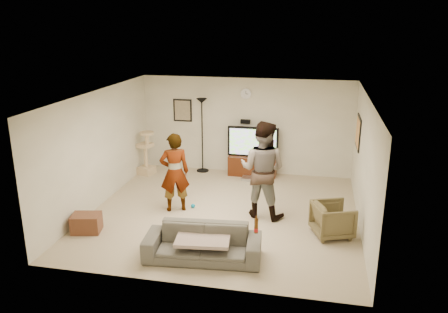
% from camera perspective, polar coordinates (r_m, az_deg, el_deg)
% --- Properties ---
extents(floor, '(5.50, 5.50, 0.02)m').
position_cam_1_polar(floor, '(9.60, -0.01, -7.17)').
color(floor, tan).
rests_on(floor, ground).
extents(ceiling, '(5.50, 5.50, 0.02)m').
position_cam_1_polar(ceiling, '(8.86, -0.01, 7.85)').
color(ceiling, white).
rests_on(ceiling, wall_back).
extents(wall_back, '(5.50, 0.04, 2.50)m').
position_cam_1_polar(wall_back, '(11.76, 2.77, 3.88)').
color(wall_back, beige).
rests_on(wall_back, floor).
extents(wall_front, '(5.50, 0.04, 2.50)m').
position_cam_1_polar(wall_front, '(6.65, -4.95, -6.78)').
color(wall_front, beige).
rests_on(wall_front, floor).
extents(wall_left, '(0.04, 5.50, 2.50)m').
position_cam_1_polar(wall_left, '(10.06, -15.52, 0.98)').
color(wall_left, beige).
rests_on(wall_left, floor).
extents(wall_right, '(0.04, 5.50, 2.50)m').
position_cam_1_polar(wall_right, '(9.02, 17.35, -1.02)').
color(wall_right, beige).
rests_on(wall_right, floor).
extents(wall_clock, '(0.26, 0.04, 0.26)m').
position_cam_1_polar(wall_clock, '(11.57, 2.80, 7.95)').
color(wall_clock, white).
rests_on(wall_clock, wall_back).
extents(wall_speaker, '(0.25, 0.10, 0.10)m').
position_cam_1_polar(wall_speaker, '(11.68, 2.73, 4.44)').
color(wall_speaker, black).
rests_on(wall_speaker, wall_back).
extents(picture_back, '(0.42, 0.03, 0.52)m').
position_cam_1_polar(picture_back, '(12.05, -5.27, 5.85)').
color(picture_back, gray).
rests_on(picture_back, wall_back).
extents(picture_right, '(0.03, 0.78, 0.62)m').
position_cam_1_polar(picture_right, '(10.49, 16.64, 2.95)').
color(picture_right, '#DF9851').
rests_on(picture_right, wall_right).
extents(tv_stand, '(1.24, 0.45, 0.51)m').
position_cam_1_polar(tv_stand, '(11.77, 3.63, -1.15)').
color(tv_stand, '#3B1809').
rests_on(tv_stand, floor).
extents(console_box, '(0.40, 0.30, 0.07)m').
position_cam_1_polar(console_box, '(11.47, 3.29, -2.81)').
color(console_box, '#B3B4BB').
rests_on(console_box, floor).
extents(tv, '(1.30, 0.08, 0.77)m').
position_cam_1_polar(tv, '(11.58, 3.69, 1.88)').
color(tv, black).
rests_on(tv, tv_stand).
extents(tv_screen, '(1.20, 0.01, 0.68)m').
position_cam_1_polar(tv_screen, '(11.54, 3.65, 1.82)').
color(tv_screen, '#64DC14').
rests_on(tv_screen, tv).
extents(floor_lamp, '(0.32, 0.32, 1.97)m').
position_cam_1_polar(floor_lamp, '(11.86, -2.78, 2.67)').
color(floor_lamp, black).
rests_on(floor_lamp, floor).
extents(cat_tree, '(0.46, 0.46, 1.16)m').
position_cam_1_polar(cat_tree, '(11.90, -9.91, 0.46)').
color(cat_tree, '#CBAF85').
rests_on(cat_tree, floor).
extents(person_left, '(0.73, 0.62, 1.70)m').
position_cam_1_polar(person_left, '(9.48, -6.28, -2.02)').
color(person_left, '#969696').
rests_on(person_left, floor).
extents(person_right, '(1.12, 0.96, 2.01)m').
position_cam_1_polar(person_right, '(9.14, 4.90, -1.67)').
color(person_right, '#335480').
rests_on(person_right, floor).
extents(sofa, '(2.03, 0.94, 0.58)m').
position_cam_1_polar(sofa, '(7.77, -2.72, -10.91)').
color(sofa, '#4F4D45').
rests_on(sofa, floor).
extents(throw_blanket, '(0.98, 0.80, 0.06)m').
position_cam_1_polar(throw_blanket, '(7.72, -2.63, -10.27)').
color(throw_blanket, '#B59C8F').
rests_on(throw_blanket, sofa).
extents(beer_bottle, '(0.06, 0.06, 0.25)m').
position_cam_1_polar(beer_bottle, '(7.43, 4.10, -8.77)').
color(beer_bottle, '#4C2809').
rests_on(beer_bottle, sofa).
extents(armchair, '(0.90, 0.89, 0.64)m').
position_cam_1_polar(armchair, '(8.76, 13.61, -7.79)').
color(armchair, brown).
rests_on(armchair, floor).
extents(side_table, '(0.61, 0.50, 0.35)m').
position_cam_1_polar(side_table, '(9.11, -17.04, -8.08)').
color(side_table, '#542D1C').
rests_on(side_table, floor).
extents(toy_ball, '(0.09, 0.09, 0.09)m').
position_cam_1_polar(toy_ball, '(9.83, -3.95, -6.26)').
color(toy_ball, '#0782B1').
rests_on(toy_ball, floor).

